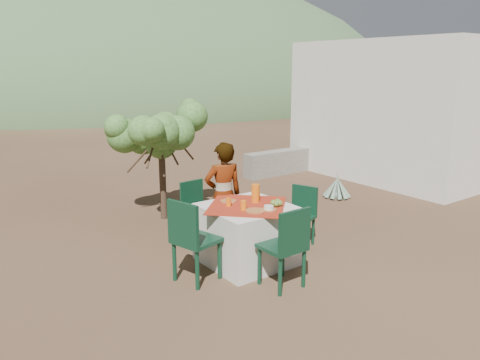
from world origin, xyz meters
name	(u,v)px	position (x,y,z in m)	size (l,w,h in m)	color
ground	(262,249)	(0.00, 0.00, 0.00)	(160.00, 160.00, 0.00)	#382219
table	(247,234)	(-0.42, -0.22, 0.38)	(1.30, 1.30, 0.76)	silver
chair_far	(196,207)	(-0.49, 0.92, 0.47)	(0.42, 0.42, 0.84)	black
chair_near	(287,244)	(-0.50, -1.07, 0.53)	(0.45, 0.45, 0.96)	black
chair_left	(191,237)	(-1.28, -0.31, 0.55)	(0.56, 0.56, 1.00)	black
chair_right	(301,213)	(0.57, -0.16, 0.46)	(0.50, 0.50, 0.83)	black
person	(223,195)	(-0.35, 0.41, 0.74)	(0.54, 0.35, 1.47)	#8C6651
shrub_tree	(163,138)	(-0.42, 2.06, 1.33)	(1.43, 1.41, 1.69)	#443222
agave	(337,188)	(2.79, 1.20, 0.19)	(0.52, 0.53, 0.56)	slate
guesthouse	(405,109)	(5.60, 1.80, 1.50)	(3.20, 4.20, 3.00)	beige
stone_wall	(291,160)	(3.60, 3.40, 0.28)	(2.60, 0.35, 0.55)	gray
hill_near_right	(115,94)	(12.00, 36.00, 0.00)	(48.00, 48.00, 20.00)	#395A33
hill_far_right	(208,86)	(28.00, 46.00, 0.00)	(36.00, 36.00, 14.00)	gray
plate_far	(228,201)	(-0.52, 0.05, 0.77)	(0.21, 0.21, 0.01)	brown
plate_near	(255,211)	(-0.49, -0.48, 0.77)	(0.24, 0.24, 0.01)	brown
glass_far	(229,202)	(-0.63, -0.11, 0.81)	(0.06, 0.06, 0.11)	orange
glass_near	(243,205)	(-0.58, -0.36, 0.82)	(0.07, 0.07, 0.12)	orange
juice_pitcher	(255,193)	(-0.25, -0.17, 0.88)	(0.11, 0.11, 0.23)	orange
bowl_plate	(269,210)	(-0.33, -0.54, 0.77)	(0.19, 0.19, 0.01)	brown
white_bowl	(269,207)	(-0.33, -0.54, 0.80)	(0.12, 0.12, 0.04)	silver
jar_left	(258,195)	(-0.13, -0.07, 0.81)	(0.06, 0.06, 0.09)	orange
jar_right	(258,194)	(-0.07, 0.00, 0.80)	(0.05, 0.05, 0.08)	orange
napkin_holder	(255,198)	(-0.23, -0.13, 0.80)	(0.06, 0.03, 0.08)	silver
fruit_cluster	(277,203)	(-0.14, -0.46, 0.80)	(0.15, 0.14, 0.08)	#56782B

